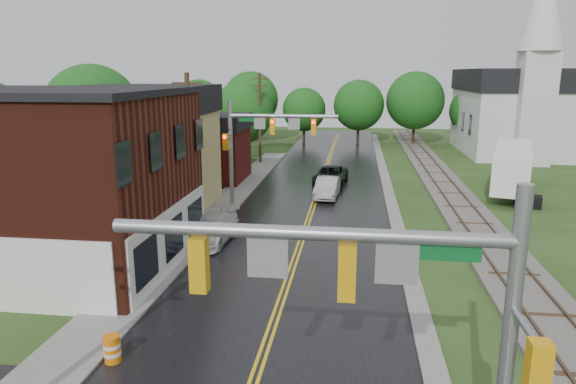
% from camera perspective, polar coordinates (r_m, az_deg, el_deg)
% --- Properties ---
extents(main_road, '(10.00, 90.00, 0.02)m').
position_cam_1_polar(main_road, '(37.86, 3.13, -0.63)').
color(main_road, black).
rests_on(main_road, ground).
extents(curb_right, '(0.80, 70.00, 0.12)m').
position_cam_1_polar(curb_right, '(42.71, 10.91, 0.74)').
color(curb_right, gray).
rests_on(curb_right, ground).
extents(sidewalk_left, '(2.40, 50.00, 0.12)m').
position_cam_1_polar(sidewalk_left, '(34.13, -7.99, -2.27)').
color(sidewalk_left, gray).
rests_on(sidewalk_left, ground).
extents(brick_building, '(14.30, 10.30, 8.30)m').
position_cam_1_polar(brick_building, '(26.96, -27.13, 1.34)').
color(brick_building, '#45180E').
rests_on(brick_building, ground).
extents(yellow_house, '(8.00, 7.00, 6.40)m').
position_cam_1_polar(yellow_house, '(35.94, -15.13, 3.40)').
color(yellow_house, tan).
rests_on(yellow_house, ground).
extents(darkred_building, '(7.00, 6.00, 4.40)m').
position_cam_1_polar(darkred_building, '(44.12, -9.39, 4.10)').
color(darkred_building, '#3F0F0C').
rests_on(darkred_building, ground).
extents(church, '(10.40, 18.40, 20.00)m').
position_cam_1_polar(church, '(62.89, 23.78, 9.16)').
color(church, silver).
rests_on(church, ground).
extents(railroad, '(3.20, 80.00, 0.30)m').
position_cam_1_polar(railroad, '(43.21, 17.02, 0.68)').
color(railroad, '#59544C').
rests_on(railroad, ground).
extents(traffic_signal_near, '(7.34, 0.30, 7.20)m').
position_cam_1_polar(traffic_signal_near, '(9.58, 11.10, -11.91)').
color(traffic_signal_near, gray).
rests_on(traffic_signal_near, ground).
extents(traffic_signal_far, '(7.34, 0.43, 7.20)m').
position_cam_1_polar(traffic_signal_far, '(34.48, -2.95, 6.43)').
color(traffic_signal_far, gray).
rests_on(traffic_signal_far, ground).
extents(utility_pole_b, '(1.80, 0.28, 9.00)m').
position_cam_1_polar(utility_pole_b, '(30.54, -10.85, 4.86)').
color(utility_pole_b, '#382616').
rests_on(utility_pole_b, ground).
extents(utility_pole_c, '(1.80, 0.28, 9.00)m').
position_cam_1_polar(utility_pole_c, '(51.75, -3.15, 8.37)').
color(utility_pole_c, '#382616').
rests_on(utility_pole_c, ground).
extents(tree_left_b, '(7.60, 7.60, 9.69)m').
position_cam_1_polar(tree_left_b, '(43.87, -20.72, 8.02)').
color(tree_left_b, black).
rests_on(tree_left_b, ground).
extents(tree_left_c, '(6.00, 6.00, 7.65)m').
position_cam_1_polar(tree_left_c, '(49.66, -12.13, 7.66)').
color(tree_left_c, black).
rests_on(tree_left_c, ground).
extents(tree_left_e, '(6.40, 6.40, 8.16)m').
position_cam_1_polar(tree_left_e, '(54.01, -4.94, 8.64)').
color(tree_left_e, black).
rests_on(tree_left_e, ground).
extents(suv_dark, '(2.94, 5.47, 1.46)m').
position_cam_1_polar(suv_dark, '(42.35, 4.74, 1.84)').
color(suv_dark, black).
rests_on(suv_dark, ground).
extents(sedan_silver, '(1.84, 4.58, 1.48)m').
position_cam_1_polar(sedan_silver, '(37.75, 4.37, 0.47)').
color(sedan_silver, '#A9A9AE').
rests_on(sedan_silver, ground).
extents(pickup_white, '(2.33, 5.09, 1.44)m').
position_cam_1_polar(pickup_white, '(28.17, -8.43, -4.07)').
color(pickup_white, silver).
rests_on(pickup_white, ground).
extents(semi_trailer, '(5.47, 11.32, 3.57)m').
position_cam_1_polar(semi_trailer, '(42.24, 23.67, 2.69)').
color(semi_trailer, black).
rests_on(semi_trailer, ground).
extents(construction_barrel, '(0.56, 0.56, 0.91)m').
position_cam_1_polar(construction_barrel, '(17.85, -18.95, -16.19)').
color(construction_barrel, orange).
rests_on(construction_barrel, ground).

